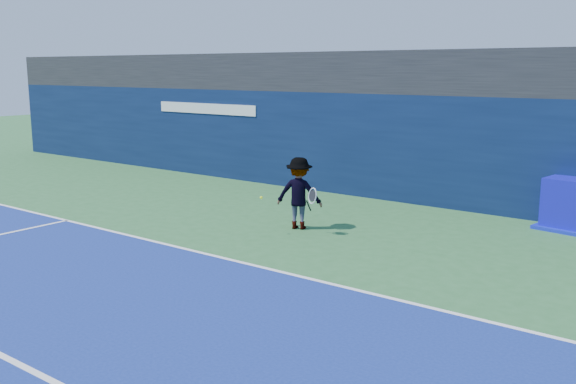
# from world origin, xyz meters

# --- Properties ---
(ground) EXTENTS (80.00, 80.00, 0.00)m
(ground) POSITION_xyz_m (0.00, 0.00, 0.00)
(ground) COLOR #2E6733
(ground) RESTS_ON ground
(baseline) EXTENTS (24.00, 0.10, 0.01)m
(baseline) POSITION_xyz_m (0.00, 3.00, 0.01)
(baseline) COLOR white
(baseline) RESTS_ON ground
(stadium_band) EXTENTS (36.00, 3.00, 1.20)m
(stadium_band) POSITION_xyz_m (0.00, 11.50, 3.60)
(stadium_band) COLOR black
(stadium_band) RESTS_ON back_wall_assembly
(back_wall_assembly) EXTENTS (36.00, 1.03, 3.00)m
(back_wall_assembly) POSITION_xyz_m (-0.00, 10.50, 1.50)
(back_wall_assembly) COLOR #0A1839
(back_wall_assembly) RESTS_ON ground
(equipment_cart) EXTENTS (1.42, 1.42, 1.21)m
(equipment_cart) POSITION_xyz_m (5.08, 9.70, 0.55)
(equipment_cart) COLOR #0E0CA9
(equipment_cart) RESTS_ON ground
(tennis_player) EXTENTS (1.37, 0.97, 1.69)m
(tennis_player) POSITION_xyz_m (0.02, 5.88, 0.84)
(tennis_player) COLOR white
(tennis_player) RESTS_ON ground
(tennis_ball) EXTENTS (0.07, 0.07, 0.07)m
(tennis_ball) POSITION_xyz_m (-0.29, 4.87, 0.87)
(tennis_ball) COLOR #DAF31B
(tennis_ball) RESTS_ON ground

